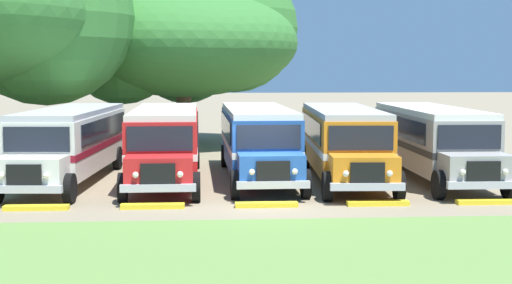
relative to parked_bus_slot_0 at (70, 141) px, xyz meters
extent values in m
plane|color=#84755B|center=(7.20, -5.29, -1.58)|extent=(220.00, 220.00, 0.00)
cube|color=olive|center=(7.20, -12.68, -1.58)|extent=(80.00, 9.59, 0.01)
cube|color=silver|center=(0.02, 0.31, -0.03)|extent=(3.15, 9.36, 2.10)
cube|color=maroon|center=(0.02, 0.31, -0.20)|extent=(3.18, 9.38, 0.24)
cube|color=black|center=(1.31, 0.51, 0.47)|extent=(0.61, 7.98, 0.80)
cube|color=black|center=(-1.22, 0.70, 0.47)|extent=(0.61, 7.98, 0.80)
cube|color=#B2B2B7|center=(0.02, 0.31, 1.13)|extent=(3.07, 9.25, 0.22)
cube|color=silver|center=(-0.36, -4.98, -0.56)|extent=(2.29, 1.55, 1.05)
cube|color=black|center=(-0.41, -5.72, -0.53)|extent=(1.10, 0.18, 0.70)
cube|color=#B7B7BC|center=(-0.41, -5.76, -0.96)|extent=(2.41, 0.37, 0.24)
cube|color=black|center=(-0.31, -4.31, 0.47)|extent=(2.20, 0.22, 0.84)
cube|color=maroon|center=(0.35, 4.91, -0.14)|extent=(0.90, 0.12, 1.30)
sphere|color=#EAE5C6|center=(0.28, -5.82, -0.53)|extent=(0.20, 0.20, 0.20)
sphere|color=#EAE5C6|center=(-1.11, -5.72, -0.53)|extent=(0.20, 0.20, 0.20)
cylinder|color=black|center=(0.85, -4.97, -1.08)|extent=(0.35, 1.02, 1.00)
cylinder|color=black|center=(1.43, 3.21, -1.08)|extent=(0.35, 1.02, 1.00)
cylinder|color=black|center=(-0.96, 3.38, -1.08)|extent=(0.35, 1.02, 1.00)
cube|color=red|center=(3.70, 0.26, -0.03)|extent=(2.60, 9.23, 2.10)
cube|color=white|center=(3.70, 0.26, -0.20)|extent=(2.63, 9.25, 0.24)
cube|color=black|center=(4.97, 0.57, 0.47)|extent=(0.12, 8.00, 0.80)
cube|color=black|center=(2.43, 0.55, 0.47)|extent=(0.12, 8.00, 0.80)
cube|color=beige|center=(3.70, 0.26, 1.13)|extent=(2.52, 9.13, 0.22)
cube|color=red|center=(3.76, -5.04, -0.56)|extent=(2.21, 1.42, 1.05)
cube|color=black|center=(3.77, -5.78, -0.53)|extent=(1.10, 0.11, 0.70)
cube|color=#B7B7BC|center=(3.77, -5.82, -0.96)|extent=(2.40, 0.23, 0.24)
cube|color=black|center=(3.75, -4.37, 0.47)|extent=(2.20, 0.08, 0.84)
cube|color=white|center=(3.66, 4.88, -0.14)|extent=(0.90, 0.07, 1.30)
sphere|color=#EAE5C6|center=(4.47, -5.82, -0.53)|extent=(0.20, 0.20, 0.20)
sphere|color=#EAE5C6|center=(3.07, -5.84, -0.53)|extent=(0.20, 0.20, 0.20)
cylinder|color=black|center=(4.96, -4.93, -1.08)|extent=(0.29, 1.00, 1.00)
cylinder|color=black|center=(2.56, -4.95, -1.08)|extent=(0.29, 1.00, 1.00)
cylinder|color=black|center=(4.87, 3.27, -1.08)|extent=(0.29, 1.00, 1.00)
cylinder|color=black|center=(2.47, 3.25, -1.08)|extent=(0.29, 1.00, 1.00)
cube|color=#23519E|center=(7.37, 0.64, -0.03)|extent=(2.65, 9.24, 2.10)
cube|color=silver|center=(7.37, 0.64, -0.20)|extent=(2.68, 9.26, 0.24)
cube|color=black|center=(8.64, 0.96, 0.47)|extent=(0.17, 8.00, 0.80)
cube|color=black|center=(6.10, 0.92, 0.47)|extent=(0.17, 8.00, 0.80)
cube|color=silver|center=(7.37, 0.64, 1.13)|extent=(2.57, 9.14, 0.22)
cube|color=#23519E|center=(7.46, -4.66, -0.56)|extent=(2.22, 1.44, 1.05)
cube|color=black|center=(7.47, -5.40, -0.53)|extent=(1.10, 0.12, 0.70)
cube|color=#B7B7BC|center=(7.47, -5.44, -0.96)|extent=(2.40, 0.24, 0.24)
cube|color=black|center=(7.45, -3.99, 0.47)|extent=(2.20, 0.10, 0.84)
cube|color=silver|center=(7.30, 5.26, -0.14)|extent=(0.90, 0.07, 1.30)
sphere|color=#EAE5C6|center=(8.17, -5.44, -0.53)|extent=(0.20, 0.20, 0.20)
sphere|color=#EAE5C6|center=(6.77, -5.46, -0.53)|extent=(0.20, 0.20, 0.20)
cylinder|color=black|center=(8.66, -4.54, -1.08)|extent=(0.30, 1.00, 1.00)
cylinder|color=black|center=(6.26, -4.58, -1.08)|extent=(0.30, 1.00, 1.00)
cylinder|color=black|center=(8.52, 3.66, -1.08)|extent=(0.30, 1.00, 1.00)
cylinder|color=black|center=(6.13, 3.62, -1.08)|extent=(0.30, 1.00, 1.00)
cube|color=orange|center=(10.77, 0.03, -0.03)|extent=(2.98, 9.32, 2.10)
cube|color=white|center=(10.77, 0.03, -0.20)|extent=(3.01, 9.34, 0.24)
cube|color=black|center=(12.05, 0.27, 0.47)|extent=(0.46, 7.99, 0.80)
cube|color=black|center=(9.51, 0.40, 0.47)|extent=(0.46, 7.99, 0.80)
cube|color=#B2B2B7|center=(10.77, 0.03, 1.13)|extent=(2.90, 9.21, 0.22)
cube|color=orange|center=(10.49, -5.26, -0.56)|extent=(2.27, 1.51, 1.05)
cube|color=black|center=(10.45, -6.00, -0.53)|extent=(1.10, 0.16, 0.70)
cube|color=#B7B7BC|center=(10.45, -6.04, -0.96)|extent=(2.41, 0.33, 0.24)
cube|color=black|center=(10.52, -4.59, 0.47)|extent=(2.20, 0.18, 0.84)
cube|color=white|center=(11.01, 4.65, -0.14)|extent=(0.90, 0.11, 1.30)
sphere|color=#EAE5C6|center=(11.14, -6.09, -0.53)|extent=(0.20, 0.20, 0.20)
sphere|color=#EAE5C6|center=(9.75, -6.01, -0.53)|extent=(0.20, 0.20, 0.20)
cylinder|color=black|center=(11.69, -5.22, -1.08)|extent=(0.33, 1.01, 1.00)
cylinder|color=black|center=(9.29, -5.10, -1.08)|extent=(0.33, 1.01, 1.00)
cylinder|color=black|center=(12.12, 2.97, -1.08)|extent=(0.33, 1.01, 1.00)
cylinder|color=black|center=(9.73, 3.09, -1.08)|extent=(0.33, 1.01, 1.00)
cube|color=#9E9993|center=(14.37, 0.11, -0.03)|extent=(2.63, 9.24, 2.10)
cube|color=#282828|center=(14.37, 0.11, -0.20)|extent=(2.66, 9.26, 0.24)
cube|color=black|center=(15.64, 0.39, 0.47)|extent=(0.16, 8.00, 0.80)
cube|color=black|center=(13.10, 0.43, 0.47)|extent=(0.16, 8.00, 0.80)
cube|color=silver|center=(14.37, 0.11, 1.13)|extent=(2.55, 9.13, 0.22)
cube|color=#9E9993|center=(14.29, -5.19, -0.56)|extent=(2.22, 1.43, 1.05)
cube|color=black|center=(14.28, -5.93, -0.53)|extent=(1.10, 0.12, 0.70)
cube|color=#B7B7BC|center=(14.28, -5.97, -0.96)|extent=(2.40, 0.23, 0.24)
cube|color=black|center=(14.30, -4.52, 0.47)|extent=(2.20, 0.09, 0.84)
cube|color=#282828|center=(14.44, 4.73, -0.14)|extent=(0.90, 0.07, 1.30)
sphere|color=#EAE5C6|center=(14.98, -5.99, -0.53)|extent=(0.20, 0.20, 0.20)
sphere|color=#EAE5C6|center=(13.58, -5.97, -0.53)|extent=(0.20, 0.20, 0.20)
cylinder|color=black|center=(15.49, -5.10, -1.08)|extent=(0.29, 1.00, 1.00)
cylinder|color=black|center=(13.09, -5.07, -1.08)|extent=(0.29, 1.00, 1.00)
cylinder|color=black|center=(15.61, 3.10, -1.08)|extent=(0.29, 1.00, 1.00)
cylinder|color=black|center=(13.21, 3.13, -1.08)|extent=(0.29, 1.00, 1.00)
cube|color=yellow|center=(0.00, -6.00, -1.51)|extent=(2.00, 0.36, 0.15)
cube|color=yellow|center=(3.60, -6.00, -1.51)|extent=(2.00, 0.36, 0.15)
cube|color=yellow|center=(7.20, -6.00, -1.51)|extent=(2.00, 0.36, 0.15)
cube|color=yellow|center=(10.80, -6.00, -1.51)|extent=(2.00, 0.36, 0.15)
cube|color=yellow|center=(14.40, -6.00, -1.51)|extent=(2.00, 0.36, 0.15)
cylinder|color=brown|center=(4.05, 13.45, 0.19)|extent=(0.88, 0.88, 3.54)
ellipsoid|color=#33702D|center=(4.05, 13.45, 4.27)|extent=(13.11, 12.62, 6.16)
sphere|color=#33702D|center=(7.01, 14.70, 5.18)|extent=(7.57, 7.57, 7.57)
sphere|color=#33702D|center=(0.67, 12.40, 3.88)|extent=(6.13, 6.13, 6.13)
sphere|color=#33702D|center=(4.05, 16.76, 3.80)|extent=(6.27, 6.27, 6.27)
sphere|color=#33702D|center=(-2.47, 7.62, 5.35)|extent=(8.71, 8.71, 8.71)
camera|label=1|loc=(5.27, -28.88, 2.80)|focal=51.39mm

